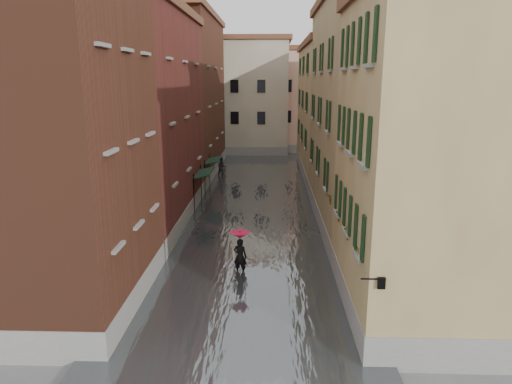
# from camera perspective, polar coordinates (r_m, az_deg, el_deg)

# --- Properties ---
(ground) EXTENTS (120.00, 120.00, 0.00)m
(ground) POSITION_cam_1_polar(r_m,az_deg,el_deg) (20.47, -1.37, -11.50)
(ground) COLOR #5E5E60
(ground) RESTS_ON ground
(floodwater) EXTENTS (10.00, 60.00, 0.20)m
(floodwater) POSITION_cam_1_polar(r_m,az_deg,el_deg) (32.65, -0.11, -1.48)
(floodwater) COLOR #51575A
(floodwater) RESTS_ON ground
(building_left_near) EXTENTS (6.00, 8.00, 13.00)m
(building_left_near) POSITION_cam_1_polar(r_m,az_deg,el_deg) (18.47, -24.23, 5.59)
(building_left_near) COLOR brown
(building_left_near) RESTS_ON ground
(building_left_mid) EXTENTS (6.00, 14.00, 12.50)m
(building_left_mid) POSITION_cam_1_polar(r_m,az_deg,el_deg) (28.72, -14.65, 8.43)
(building_left_mid) COLOR #59271C
(building_left_mid) RESTS_ON ground
(building_left_far) EXTENTS (6.00, 16.00, 14.00)m
(building_left_far) POSITION_cam_1_polar(r_m,az_deg,el_deg) (43.25, -9.10, 11.42)
(building_left_far) COLOR brown
(building_left_far) RESTS_ON ground
(building_right_near) EXTENTS (6.00, 8.00, 11.50)m
(building_right_near) POSITION_cam_1_polar(r_m,az_deg,el_deg) (17.75, 21.35, 3.11)
(building_right_near) COLOR #96764D
(building_right_near) RESTS_ON ground
(building_right_mid) EXTENTS (6.00, 14.00, 13.00)m
(building_right_mid) POSITION_cam_1_polar(r_m,az_deg,el_deg) (28.17, 14.15, 8.87)
(building_right_mid) COLOR #998B5D
(building_right_mid) RESTS_ON ground
(building_right_far) EXTENTS (6.00, 16.00, 11.50)m
(building_right_far) POSITION_cam_1_polar(r_m,az_deg,el_deg) (42.97, 9.91, 9.70)
(building_right_far) COLOR #96764D
(building_right_far) RESTS_ON ground
(building_end_cream) EXTENTS (12.00, 9.00, 13.00)m
(building_end_cream) POSITION_cam_1_polar(r_m,az_deg,el_deg) (56.64, -2.33, 11.63)
(building_end_cream) COLOR beige
(building_end_cream) RESTS_ON ground
(building_end_pink) EXTENTS (10.00, 9.00, 12.00)m
(building_end_pink) POSITION_cam_1_polar(r_m,az_deg,el_deg) (58.72, 6.78, 11.15)
(building_end_pink) COLOR #CFA991
(building_end_pink) RESTS_ON ground
(awning_near) EXTENTS (1.09, 3.21, 2.80)m
(awning_near) POSITION_cam_1_polar(r_m,az_deg,el_deg) (31.51, -6.52, 2.29)
(awning_near) COLOR black
(awning_near) RESTS_ON ground
(awning_far) EXTENTS (1.09, 2.88, 2.80)m
(awning_far) POSITION_cam_1_polar(r_m,az_deg,el_deg) (36.25, -5.43, 3.84)
(awning_far) COLOR black
(awning_far) RESTS_ON ground
(wall_lantern) EXTENTS (0.71, 0.22, 0.35)m
(wall_lantern) POSITION_cam_1_polar(r_m,az_deg,el_deg) (14.11, 15.29, -10.81)
(wall_lantern) COLOR black
(wall_lantern) RESTS_ON ground
(window_planters) EXTENTS (0.59, 7.92, 0.84)m
(window_planters) POSITION_cam_1_polar(r_m,az_deg,el_deg) (18.63, 11.19, -2.80)
(window_planters) COLOR #9D4033
(window_planters) RESTS_ON ground
(pedestrian_main) EXTENTS (0.93, 0.93, 2.06)m
(pedestrian_main) POSITION_cam_1_polar(r_m,az_deg,el_deg) (20.99, -2.01, -7.19)
(pedestrian_main) COLOR black
(pedestrian_main) RESTS_ON ground
(pedestrian_far) EXTENTS (1.11, 0.98, 1.89)m
(pedestrian_far) POSITION_cam_1_polar(r_m,az_deg,el_deg) (41.55, -4.28, 3.04)
(pedestrian_far) COLOR black
(pedestrian_far) RESTS_ON ground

